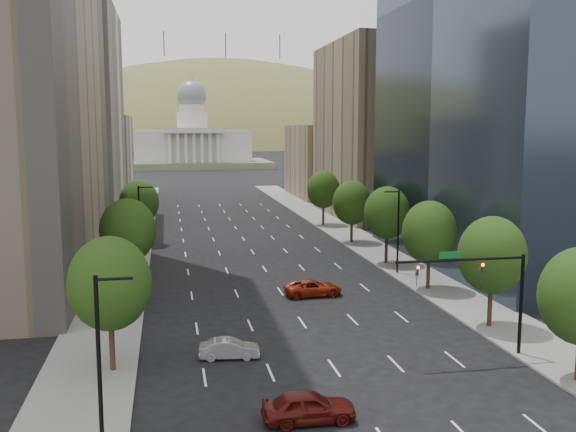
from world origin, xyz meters
TOP-DOWN VIEW (x-y plane):
  - sidewalk_left at (-15.50, 60.00)m, footprint 6.00×200.00m
  - sidewalk_right at (15.50, 60.00)m, footprint 6.00×200.00m
  - midrise_cream_left at (-25.00, 103.00)m, footprint 14.00×30.00m
  - filler_left at (-25.00, 136.00)m, footprint 14.00×26.00m
  - parking_tan_right at (25.00, 100.00)m, footprint 14.00×30.00m
  - filler_right at (25.00, 133.00)m, footprint 14.00×26.00m
  - tree_right_1 at (14.00, 36.00)m, footprint 5.20×5.20m
  - tree_right_2 at (14.00, 48.00)m, footprint 5.20×5.20m
  - tree_right_3 at (14.00, 60.00)m, footprint 5.20×5.20m
  - tree_right_4 at (14.00, 74.00)m, footprint 5.20×5.20m
  - tree_right_5 at (14.00, 90.00)m, footprint 5.20×5.20m
  - tree_left_0 at (-14.00, 32.00)m, footprint 5.20×5.20m
  - tree_left_1 at (-14.00, 52.00)m, footprint 5.20×5.20m
  - tree_left_2 at (-14.00, 78.00)m, footprint 5.20×5.20m
  - streetlight_rn at (13.44, 55.00)m, footprint 1.70×0.20m
  - streetlight_ls at (-13.44, 20.00)m, footprint 1.70×0.20m
  - streetlight_ln at (-13.44, 65.00)m, footprint 1.70×0.20m
  - traffic_signal at (10.53, 30.00)m, footprint 9.12×0.40m
  - capitol at (0.00, 249.71)m, footprint 60.00×40.00m
  - foothills at (34.67, 599.39)m, footprint 720.00×413.00m
  - car_maroon at (-3.28, 22.80)m, footprint 4.97×2.03m
  - car_silver at (-6.47, 33.04)m, footprint 4.17×1.81m
  - car_red_far at (2.68, 47.87)m, footprint 5.44×2.74m

SIDE VIEW (x-z plane):
  - foothills at x=34.67m, z-range -169.28..93.72m
  - sidewalk_left at x=-15.50m, z-range 0.00..0.15m
  - sidewalk_right at x=15.50m, z-range 0.00..0.15m
  - car_silver at x=-6.47m, z-range 0.00..1.33m
  - car_red_far at x=2.68m, z-range 0.00..1.48m
  - car_maroon at x=-3.28m, z-range 0.00..1.69m
  - streetlight_rn at x=13.44m, z-range 0.34..9.34m
  - streetlight_ls at x=-13.44m, z-range 0.34..9.34m
  - streetlight_ln at x=-13.44m, z-range 0.34..9.34m
  - traffic_signal at x=10.53m, z-range 1.49..8.86m
  - tree_right_4 at x=14.00m, z-range 1.23..9.69m
  - tree_right_2 at x=14.00m, z-range 1.30..9.91m
  - tree_left_2 at x=-14.00m, z-range 1.34..10.02m
  - tree_right_1 at x=14.00m, z-range 1.37..10.12m
  - tree_right_5 at x=14.00m, z-range 1.37..10.12m
  - tree_left_0 at x=-14.00m, z-range 1.37..10.12m
  - tree_right_3 at x=14.00m, z-range 1.44..10.34m
  - tree_left_1 at x=-14.00m, z-range 1.48..10.45m
  - filler_right at x=25.00m, z-range 0.00..16.00m
  - capitol at x=0.00m, z-range -9.02..26.18m
  - filler_left at x=-25.00m, z-range 0.00..18.00m
  - parking_tan_right at x=25.00m, z-range 0.00..30.00m
  - midrise_cream_left at x=-25.00m, z-range 0.00..35.00m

